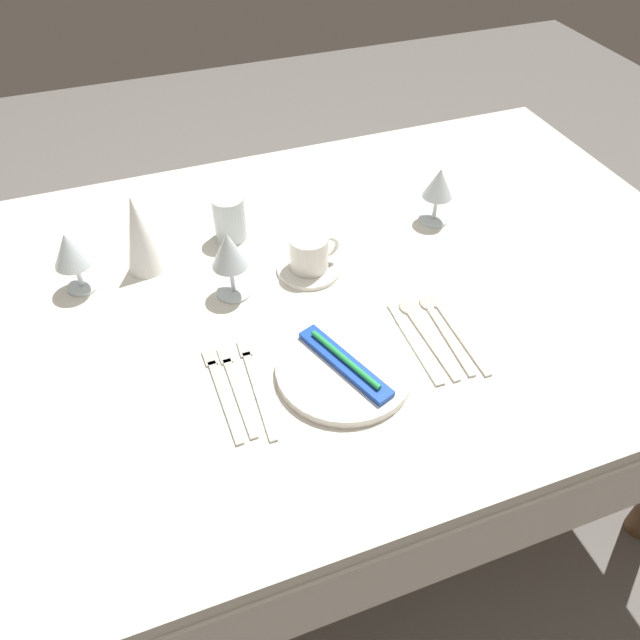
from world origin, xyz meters
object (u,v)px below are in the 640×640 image
Objects in this scene: wine_glass_right at (229,253)px; napkin_folded at (139,234)px; spoon_soup at (421,329)px; fork_inner at (236,386)px; wine_glass_left at (439,186)px; dinner_knife at (416,345)px; dinner_plate at (343,369)px; fork_salad at (221,389)px; spoon_dessert at (440,324)px; wine_glass_centre at (70,251)px; drink_tumbler at (230,220)px; fork_outer at (255,383)px; toothbrush_package at (343,363)px; spoon_tea at (451,323)px; coffee_cup_left at (310,252)px.

napkin_folded is (-0.15, 0.14, -0.01)m from wine_glass_right.
wine_glass_right is at bearing 143.97° from spoon_soup.
fork_inner is 0.65m from wine_glass_left.
napkin_folded reaches higher than dinner_knife.
fork_salad is (-0.21, 0.03, -0.01)m from dinner_plate.
wine_glass_centre is at bearing 151.33° from spoon_dessert.
fork_inner is at bearing 169.61° from dinner_plate.
wine_glass_left is 1.31× the size of drink_tumbler.
napkin_folded reaches higher than fork_salad.
napkin_folded is at bearing 7.87° from wine_glass_centre.
spoon_dessert is 0.63m from napkin_folded.
toothbrush_package is at bearing -10.63° from fork_outer.
wine_glass_centre is (-0.66, 0.35, 0.09)m from spoon_tea.
wine_glass_right is at bearing 115.45° from dinner_plate.
spoon_dessert is at bearing 2.79° from fork_outer.
dinner_plate is 0.19m from spoon_soup.
spoon_dessert is (0.22, 0.05, -0.01)m from dinner_plate.
dinner_knife is at bearing -3.24° from fork_inner.
wine_glass_right is (-0.31, 0.22, 0.10)m from spoon_soup.
fork_outer is 0.03m from fork_inner.
wine_glass_left is 0.76× the size of napkin_folded.
fork_salad is 1.00× the size of spoon_soup.
fork_outer is 1.10× the size of fork_inner.
drink_tumbler is at bearing 11.00° from wine_glass_centre.
wine_glass_right is at bearing 76.51° from fork_inner.
wine_glass_left is at bearing 44.38° from toothbrush_package.
wine_glass_right is (0.06, 0.24, 0.10)m from fork_inner.
coffee_cup_left is at bearing -53.30° from drink_tumbler.
toothbrush_package reaches higher than spoon_soup.
spoon_soup is at bearing -59.64° from coffee_cup_left.
drink_tumbler is (-0.27, 0.41, 0.04)m from spoon_soup.
spoon_tea is at bearing -31.91° from wine_glass_right.
napkin_folded is (-0.28, 0.41, 0.08)m from dinner_plate.
fork_outer is 1.73× the size of wine_glass_centre.
drink_tumbler is at bearing 128.33° from spoon_tea.
spoon_dessert reaches higher than fork_inner.
dinner_plate is 0.29m from coffee_cup_left.
coffee_cup_left is (-0.18, 0.24, 0.05)m from spoon_dessert.
toothbrush_package is at bearing -55.60° from napkin_folded.
drink_tumbler is 0.58× the size of napkin_folded.
wine_glass_right reaches higher than coffee_cup_left.
spoon_dessert is at bearing -53.32° from drink_tumbler.
drink_tumbler is at bearing 76.81° from fork_inner.
dinner_knife is 0.59m from napkin_folded.
wine_glass_left reaches higher than spoon_tea.
coffee_cup_left is at bearing -21.18° from napkin_folded.
spoon_dessert is at bearing 12.12° from toothbrush_package.
coffee_cup_left is 0.18m from wine_glass_right.
dinner_knife is at bearing -154.97° from spoon_dessert.
napkin_folded is (-0.19, -0.05, 0.04)m from drink_tumbler.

